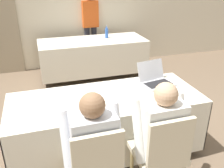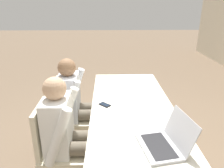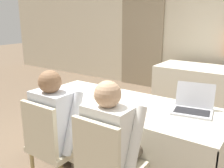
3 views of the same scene
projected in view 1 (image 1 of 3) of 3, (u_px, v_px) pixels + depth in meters
ground_plane at (107, 152)px, 2.98m from camera, size 24.00×24.00×0.00m
wall_back at (64, 4)px, 5.12m from camera, size 12.00×0.06×2.70m
conference_table_near at (106, 111)px, 2.74m from camera, size 2.07×0.83×0.74m
conference_table_far at (93, 49)px, 4.91m from camera, size 2.07×0.83×0.74m
laptop at (156, 80)px, 2.97m from camera, size 0.41×0.39×0.25m
cell_phone at (111, 110)px, 2.41m from camera, size 0.13×0.13×0.01m
paper_beside_laptop at (55, 111)px, 2.40m from camera, size 0.29×0.35×0.00m
paper_centre_table at (134, 90)px, 2.84m from camera, size 0.21×0.30×0.00m
water_bottle at (107, 32)px, 4.93m from camera, size 0.06×0.06×0.26m
chair_near_left at (95, 167)px, 2.06m from camera, size 0.44×0.44×0.91m
chair_near_right at (162, 152)px, 2.22m from camera, size 0.44×0.44×0.91m
person_checkered_shirt at (92, 143)px, 2.08m from camera, size 0.50×0.52×1.17m
person_white_shirt at (158, 131)px, 2.25m from camera, size 0.50×0.52×1.17m
person_red_shirt at (90, 24)px, 5.42m from camera, size 0.35×0.22×1.59m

